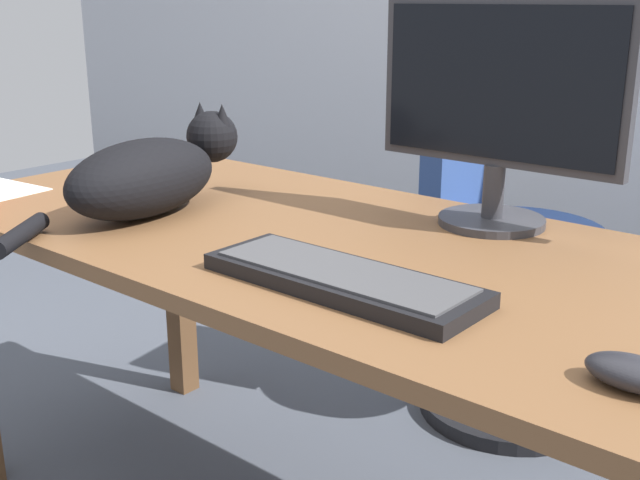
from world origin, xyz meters
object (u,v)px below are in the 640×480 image
Objects in this scene: monitor at (499,104)px; computer_mouse at (634,373)px; keyboard at (342,279)px; cat at (151,173)px; office_chair at (498,270)px.

monitor is 0.68m from computer_mouse.
keyboard is 0.44m from computer_mouse.
computer_mouse is at bearing -7.25° from cat.
office_chair is 1.02m from cat.
keyboard is 0.56m from cat.
cat is (-0.31, -0.90, 0.38)m from office_chair.
monitor is 1.09× the size of keyboard.
cat reaches higher than computer_mouse.
office_chair is 1.54× the size of cat.
office_chair is at bearing 103.75° from keyboard.
monitor is 0.49m from keyboard.
cat is at bearing -109.04° from office_chair.
computer_mouse is at bearing -5.13° from keyboard.
monitor is at bearing 131.96° from computer_mouse.
computer_mouse reaches higher than keyboard.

